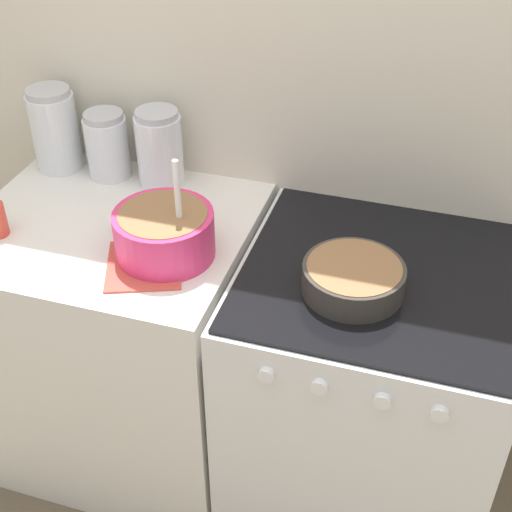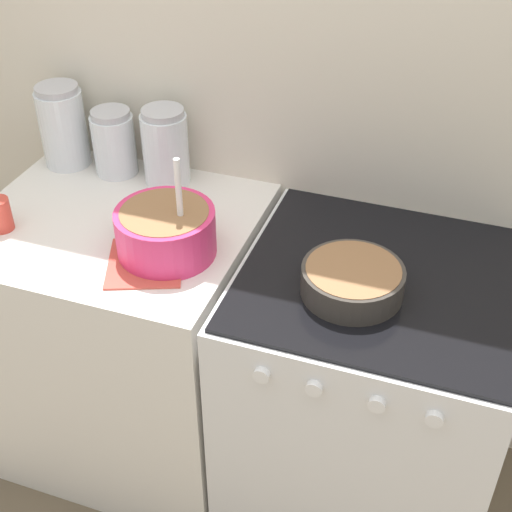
{
  "view_description": "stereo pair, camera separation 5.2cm",
  "coord_description": "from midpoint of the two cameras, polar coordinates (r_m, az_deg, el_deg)",
  "views": [
    {
      "loc": [
        0.5,
        -1.12,
        2.02
      ],
      "look_at": [
        0.07,
        0.26,
        0.95
      ],
      "focal_mm": 50.0,
      "sensor_mm": 36.0,
      "label": 1
    },
    {
      "loc": [
        0.55,
        -1.11,
        2.02
      ],
      "look_at": [
        0.07,
        0.26,
        0.95
      ],
      "focal_mm": 50.0,
      "sensor_mm": 36.0,
      "label": 2
    }
  ],
  "objects": [
    {
      "name": "stove",
      "position": [
        2.15,
        9.35,
        -11.03
      ],
      "size": [
        0.72,
        0.71,
        0.9
      ],
      "color": "silver",
      "rests_on": "ground_plane"
    },
    {
      "name": "storage_jar_left",
      "position": [
        2.33,
        -14.5,
        9.65
      ],
      "size": [
        0.14,
        0.14,
        0.26
      ],
      "color": "silver",
      "rests_on": "countertop_cabinet"
    },
    {
      "name": "mixing_bowl",
      "position": [
        1.87,
        -6.44,
        2.12
      ],
      "size": [
        0.26,
        0.26,
        0.29
      ],
      "color": "#E0336B",
      "rests_on": "countertop_cabinet"
    },
    {
      "name": "storage_jar_right",
      "position": [
        2.17,
        -6.54,
        8.3
      ],
      "size": [
        0.14,
        0.14,
        0.24
      ],
      "color": "silver",
      "rests_on": "countertop_cabinet"
    },
    {
      "name": "baking_pan",
      "position": [
        1.76,
        8.57,
        -1.92
      ],
      "size": [
        0.25,
        0.25,
        0.08
      ],
      "color": "#38332D",
      "rests_on": "stove"
    },
    {
      "name": "recipe_page",
      "position": [
        1.87,
        -8.06,
        -0.53
      ],
      "size": [
        0.26,
        0.27,
        0.01
      ],
      "color": "#CC4C3F",
      "rests_on": "countertop_cabinet"
    },
    {
      "name": "wall_back",
      "position": [
        2.07,
        3.15,
        13.23
      ],
      "size": [
        4.58,
        0.05,
        2.4
      ],
      "color": "beige",
      "rests_on": "ground_plane"
    },
    {
      "name": "countertop_cabinet",
      "position": [
        2.33,
        -9.51,
        -6.4
      ],
      "size": [
        0.79,
        0.69,
        0.9
      ],
      "color": "silver",
      "rests_on": "ground_plane"
    },
    {
      "name": "storage_jar_middle",
      "position": [
        2.25,
        -10.6,
        8.61
      ],
      "size": [
        0.13,
        0.13,
        0.21
      ],
      "color": "silver",
      "rests_on": "countertop_cabinet"
    }
  ]
}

